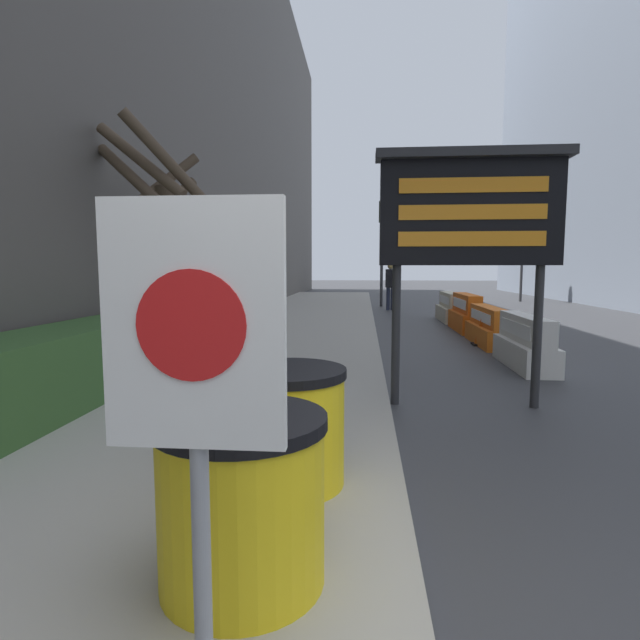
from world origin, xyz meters
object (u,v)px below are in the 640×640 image
jersey_barrier_orange_far (466,315)px  traffic_cone_near (481,331)px  jersey_barrier_white (525,344)px  pedestrian_worker (390,282)px  barrel_drum_foreground (242,498)px  traffic_light_far_side (523,241)px  barrel_drum_middle (288,426)px  message_board (470,213)px  jersey_barrier_orange_near (489,328)px  warning_sign (195,368)px  jersey_barrier_cream (450,308)px  traffic_light_near_curb (382,231)px

jersey_barrier_orange_far → traffic_cone_near: 2.41m
jersey_barrier_white → pedestrian_worker: (-1.60, 10.71, 0.67)m
barrel_drum_foreground → jersey_barrier_orange_far: jersey_barrier_orange_far is taller
traffic_light_far_side → jersey_barrier_white: bearing=-106.7°
barrel_drum_foreground → traffic_light_far_side: (7.91, 21.88, 2.29)m
barrel_drum_middle → message_board: bearing=56.3°
pedestrian_worker → traffic_light_far_side: bearing=145.3°
jersey_barrier_orange_near → traffic_cone_near: 0.21m
jersey_barrier_orange_far → traffic_light_far_side: bearing=67.1°
message_board → jersey_barrier_orange_far: 7.40m
jersey_barrier_white → barrel_drum_foreground: bearing=-117.7°
jersey_barrier_orange_near → pedestrian_worker: bearing=100.8°
message_board → traffic_cone_near: 5.17m
traffic_cone_near → pedestrian_worker: 8.61m
warning_sign → traffic_light_far_side: size_ratio=0.43×
warning_sign → jersey_barrier_white: size_ratio=0.89×
jersey_barrier_cream → traffic_light_far_side: bearing=61.9°
jersey_barrier_white → traffic_light_far_side: size_ratio=0.49×
jersey_barrier_orange_near → traffic_light_far_side: 14.55m
barrel_drum_foreground → message_board: (1.73, 3.60, 1.68)m
barrel_drum_foreground → jersey_barrier_white: (3.15, 5.99, -0.16)m
traffic_cone_near → jersey_barrier_orange_near: bearing=32.8°
traffic_cone_near → barrel_drum_middle: bearing=-112.2°
barrel_drum_middle → traffic_light_near_curb: size_ratio=0.19×
jersey_barrier_orange_near → traffic_light_near_curb: (-1.87, 10.04, 2.71)m
barrel_drum_foreground → warning_sign: warning_sign is taller
jersey_barrier_orange_near → traffic_light_near_curb: 10.57m
jersey_barrier_orange_far → traffic_cone_near: jersey_barrier_orange_far is taller
barrel_drum_middle → traffic_light_far_side: (7.86, 20.80, 2.29)m
traffic_light_far_side → message_board: bearing=-108.7°
message_board → jersey_barrier_orange_near: (1.42, 4.75, -1.86)m
jersey_barrier_orange_near → barrel_drum_foreground: bearing=-110.6°
jersey_barrier_orange_far → jersey_barrier_cream: jersey_barrier_orange_far is taller
jersey_barrier_orange_near → jersey_barrier_cream: jersey_barrier_cream is taller
pedestrian_worker → jersey_barrier_cream: bearing=39.3°
traffic_cone_near → traffic_light_near_curb: 10.66m
barrel_drum_foreground → jersey_barrier_white: bearing=62.3°
barrel_drum_foreground → warning_sign: bearing=-86.5°
barrel_drum_middle → jersey_barrier_orange_near: size_ratio=0.38×
warning_sign → traffic_light_far_side: traffic_light_far_side is taller
message_board → traffic_light_near_curb: 14.83m
jersey_barrier_white → traffic_cone_near: size_ratio=3.10×
jersey_barrier_orange_near → pedestrian_worker: size_ratio=1.19×
barrel_drum_foreground → pedestrian_worker: pedestrian_worker is taller
traffic_cone_near → traffic_light_far_side: traffic_light_far_side is taller
jersey_barrier_orange_near → warning_sign: bearing=-108.9°
barrel_drum_foreground → jersey_barrier_cream: (3.15, 12.98, -0.16)m
barrel_drum_middle → warning_sign: (-0.00, -1.80, 0.77)m
traffic_cone_near → jersey_barrier_white: bearing=-85.6°
pedestrian_worker → barrel_drum_foreground: bearing=10.8°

